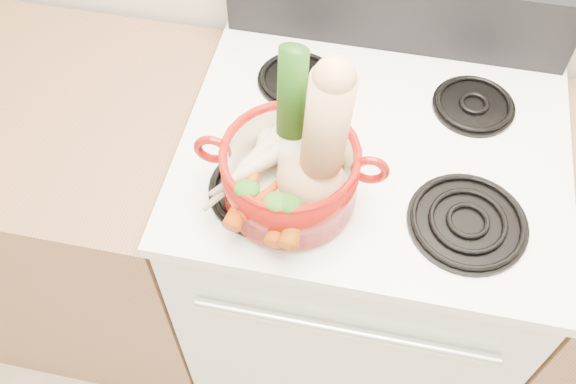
% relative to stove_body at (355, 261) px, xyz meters
% --- Properties ---
extents(stove_body, '(0.76, 0.65, 0.92)m').
position_rel_stove_body_xyz_m(stove_body, '(0.00, 0.00, 0.00)').
color(stove_body, silver).
rests_on(stove_body, floor).
extents(cooktop, '(0.78, 0.67, 0.03)m').
position_rel_stove_body_xyz_m(cooktop, '(0.00, 0.00, 0.47)').
color(cooktop, white).
rests_on(cooktop, stove_body).
extents(control_backsplash, '(0.76, 0.05, 0.18)m').
position_rel_stove_body_xyz_m(control_backsplash, '(0.00, 0.30, 0.58)').
color(control_backsplash, black).
rests_on(control_backsplash, cooktop).
extents(oven_handle, '(0.60, 0.02, 0.02)m').
position_rel_stove_body_xyz_m(oven_handle, '(0.00, -0.34, 0.32)').
color(oven_handle, silver).
rests_on(oven_handle, stove_body).
extents(burner_front_left, '(0.22, 0.22, 0.02)m').
position_rel_stove_body_xyz_m(burner_front_left, '(-0.19, -0.16, 0.50)').
color(burner_front_left, black).
rests_on(burner_front_left, cooktop).
extents(burner_front_right, '(0.22, 0.22, 0.02)m').
position_rel_stove_body_xyz_m(burner_front_right, '(0.19, -0.16, 0.50)').
color(burner_front_right, black).
rests_on(burner_front_right, cooktop).
extents(burner_back_left, '(0.17, 0.17, 0.02)m').
position_rel_stove_body_xyz_m(burner_back_left, '(-0.19, 0.14, 0.50)').
color(burner_back_left, black).
rests_on(burner_back_left, cooktop).
extents(burner_back_right, '(0.17, 0.17, 0.02)m').
position_rel_stove_body_xyz_m(burner_back_right, '(0.19, 0.14, 0.50)').
color(burner_back_right, black).
rests_on(burner_back_right, cooktop).
extents(dutch_oven, '(0.26, 0.26, 0.12)m').
position_rel_stove_body_xyz_m(dutch_oven, '(-0.14, -0.17, 0.57)').
color(dutch_oven, maroon).
rests_on(dutch_oven, burner_front_left).
extents(pot_handle_left, '(0.07, 0.02, 0.07)m').
position_rel_stove_body_xyz_m(pot_handle_left, '(-0.28, -0.18, 0.61)').
color(pot_handle_left, maroon).
rests_on(pot_handle_left, dutch_oven).
extents(pot_handle_right, '(0.07, 0.02, 0.07)m').
position_rel_stove_body_xyz_m(pot_handle_right, '(-0.00, -0.16, 0.61)').
color(pot_handle_right, maroon).
rests_on(pot_handle_right, dutch_oven).
extents(squash, '(0.15, 0.14, 0.32)m').
position_rel_stove_body_xyz_m(squash, '(-0.10, -0.19, 0.69)').
color(squash, tan).
rests_on(squash, dutch_oven).
extents(leek, '(0.06, 0.09, 0.32)m').
position_rel_stove_body_xyz_m(leek, '(-0.14, -0.16, 0.69)').
color(leek, white).
rests_on(leek, dutch_oven).
extents(ginger, '(0.11, 0.09, 0.05)m').
position_rel_stove_body_xyz_m(ginger, '(-0.10, -0.11, 0.56)').
color(ginger, '#D9C685').
rests_on(ginger, dutch_oven).
extents(parsnip_0, '(0.04, 0.22, 0.06)m').
position_rel_stove_body_xyz_m(parsnip_0, '(-0.21, -0.13, 0.56)').
color(parsnip_0, beige).
rests_on(parsnip_0, dutch_oven).
extents(parsnip_1, '(0.15, 0.21, 0.06)m').
position_rel_stove_body_xyz_m(parsnip_1, '(-0.23, -0.17, 0.56)').
color(parsnip_1, beige).
rests_on(parsnip_1, dutch_oven).
extents(parsnip_2, '(0.06, 0.20, 0.06)m').
position_rel_stove_body_xyz_m(parsnip_2, '(-0.16, -0.12, 0.57)').
color(parsnip_2, beige).
rests_on(parsnip_2, dutch_oven).
extents(parsnip_3, '(0.16, 0.16, 0.06)m').
position_rel_stove_body_xyz_m(parsnip_3, '(-0.21, -0.17, 0.58)').
color(parsnip_3, beige).
rests_on(parsnip_3, dutch_oven).
extents(carrot_0, '(0.05, 0.19, 0.05)m').
position_rel_stove_body_xyz_m(carrot_0, '(-0.14, -0.22, 0.55)').
color(carrot_0, '#C9610A').
rests_on(carrot_0, dutch_oven).
extents(carrot_1, '(0.06, 0.17, 0.05)m').
position_rel_stove_body_xyz_m(carrot_1, '(-0.21, -0.22, 0.56)').
color(carrot_1, '#C74809').
rests_on(carrot_1, dutch_oven).
extents(carrot_2, '(0.05, 0.19, 0.05)m').
position_rel_stove_body_xyz_m(carrot_2, '(-0.11, -0.22, 0.57)').
color(carrot_2, '#BA4909').
rests_on(carrot_2, dutch_oven).
extents(carrot_3, '(0.09, 0.12, 0.04)m').
position_rel_stove_body_xyz_m(carrot_3, '(-0.17, -0.23, 0.57)').
color(carrot_3, '#C73E09').
rests_on(carrot_3, dutch_oven).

